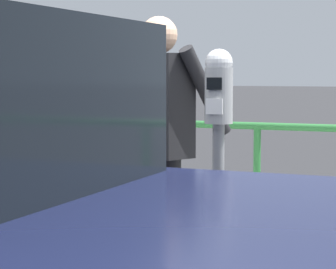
{
  "coord_description": "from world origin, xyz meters",
  "views": [
    {
      "loc": [
        1.62,
        -3.53,
        1.55
      ],
      "look_at": [
        -0.06,
        0.44,
        1.18
      ],
      "focal_mm": 76.95,
      "sensor_mm": 36.0,
      "label": 1
    }
  ],
  "objects": [
    {
      "name": "background_railing",
      "position": [
        -0.0,
        2.18,
        0.86
      ],
      "size": [
        24.06,
        0.06,
        0.99
      ],
      "color": "#2D7A38",
      "rests_on": "sidewalk_curb"
    },
    {
      "name": "parking_meter",
      "position": [
        0.26,
        0.42,
        1.26
      ],
      "size": [
        0.16,
        0.17,
        1.53
      ],
      "rotation": [
        0.0,
        0.0,
        3.17
      ],
      "color": "slate",
      "rests_on": "sidewalk_curb"
    },
    {
      "name": "pedestrian_at_meter",
      "position": [
        -0.2,
        0.64,
        1.16
      ],
      "size": [
        0.73,
        0.41,
        1.75
      ],
      "rotation": [
        0.0,
        0.0,
        -0.47
      ],
      "color": "black",
      "rests_on": "sidewalk_curb"
    }
  ]
}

